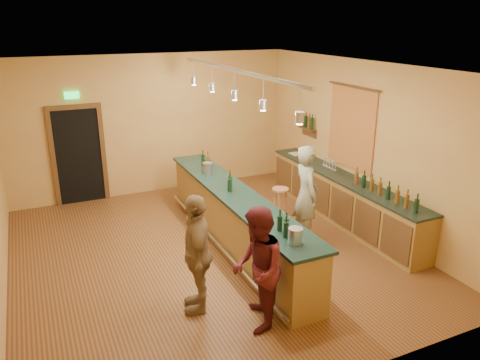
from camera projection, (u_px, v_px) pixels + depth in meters
name	position (u px, v px, depth m)	size (l,w,h in m)	color
floor	(209.00, 252.00, 8.29)	(7.00, 7.00, 0.00)	#592D19
ceiling	(205.00, 68.00, 7.24)	(6.50, 7.00, 0.02)	silver
wall_back	(153.00, 125.00, 10.77)	(6.50, 0.02, 3.20)	#C47F49
wall_front	(329.00, 260.00, 4.76)	(6.50, 0.02, 3.20)	#C47F49
wall_right	(364.00, 145.00, 9.05)	(0.02, 7.00, 3.20)	#C47F49
doorway	(78.00, 153.00, 10.23)	(1.15, 0.09, 2.48)	black
tapestry	(351.00, 129.00, 9.30)	(0.03, 1.40, 1.60)	#A33020
bottle_shelf	(308.00, 123.00, 10.63)	(0.17, 0.55, 0.54)	#462B15
back_counter	(342.00, 198.00, 9.46)	(0.60, 4.55, 1.27)	olive
tasting_bar	(235.00, 216.00, 8.29)	(0.73, 5.10, 1.38)	olive
pendant_track	(235.00, 80.00, 7.51)	(0.11, 4.60, 0.50)	silver
bartender	(306.00, 195.00, 8.42)	(0.67, 0.44, 1.83)	gray
customer_a	(257.00, 269.00, 6.06)	(0.82, 0.64, 1.69)	#59191E
customer_b	(197.00, 253.00, 6.43)	(1.02, 0.42, 1.73)	#997A51
bar_stool	(280.00, 195.00, 9.45)	(0.33, 0.33, 0.69)	#9F7348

